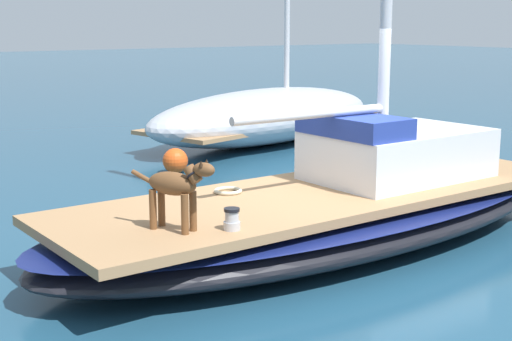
{
  "coord_description": "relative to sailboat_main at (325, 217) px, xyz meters",
  "views": [
    {
      "loc": [
        6.24,
        -5.47,
        2.57
      ],
      "look_at": [
        0.0,
        -1.0,
        1.01
      ],
      "focal_mm": 51.21,
      "sensor_mm": 36.0,
      "label": 1
    }
  ],
  "objects": [
    {
      "name": "deck_winch",
      "position": [
        0.74,
        -1.81,
        0.42
      ],
      "size": [
        0.16,
        0.16,
        0.21
      ],
      "color": "#B7B7BC",
      "rests_on": "sailboat_main"
    },
    {
      "name": "mooring_buoy",
      "position": [
        -4.66,
        0.62,
        -0.12
      ],
      "size": [
        0.44,
        0.44,
        0.44
      ],
      "primitive_type": "sphere",
      "color": "#E55119",
      "rests_on": "ground"
    },
    {
      "name": "dog_brown",
      "position": [
        0.46,
        -2.24,
        0.75
      ],
      "size": [
        0.89,
        0.47,
        0.7
      ],
      "color": "brown",
      "rests_on": "sailboat_main"
    },
    {
      "name": "ground_plane",
      "position": [
        0.0,
        0.0,
        -0.34
      ],
      "size": [
        120.0,
        120.0,
        0.0
      ],
      "primitive_type": "plane",
      "color": "navy"
    },
    {
      "name": "sailboat_main",
      "position": [
        0.0,
        0.0,
        0.0
      ],
      "size": [
        2.61,
        7.27,
        0.66
      ],
      "color": "black",
      "rests_on": "ground"
    },
    {
      "name": "moored_boat_port_side",
      "position": [
        -6.46,
        3.93,
        0.26
      ],
      "size": [
        3.98,
        7.05,
        5.9
      ],
      "color": "#B2B7C1",
      "rests_on": "ground"
    },
    {
      "name": "cabin_house",
      "position": [
        -0.02,
        1.12,
        0.67
      ],
      "size": [
        1.43,
        2.24,
        0.84
      ],
      "color": "silver",
      "rests_on": "sailboat_main"
    },
    {
      "name": "coiled_rope",
      "position": [
        -0.55,
        -1.0,
        0.35
      ],
      "size": [
        0.32,
        0.32,
        0.04
      ],
      "primitive_type": "torus",
      "color": "beige",
      "rests_on": "sailboat_main"
    }
  ]
}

